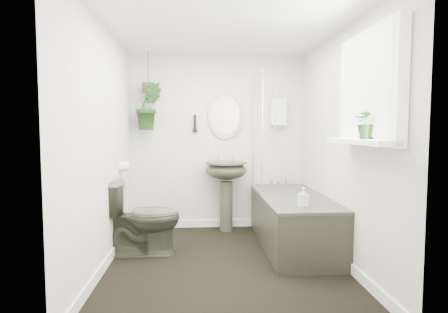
{
  "coord_description": "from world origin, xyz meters",
  "views": [
    {
      "loc": [
        -0.25,
        -3.59,
        1.33
      ],
      "look_at": [
        0.0,
        0.15,
        1.05
      ],
      "focal_mm": 30.0,
      "sensor_mm": 36.0,
      "label": 1
    }
  ],
  "objects": [
    {
      "name": "floor",
      "position": [
        0.0,
        0.0,
        -0.01
      ],
      "size": [
        2.3,
        2.8,
        0.02
      ],
      "primitive_type": "cube",
      "color": "black",
      "rests_on": "ground"
    },
    {
      "name": "ceiling",
      "position": [
        0.0,
        0.0,
        2.31
      ],
      "size": [
        2.3,
        2.8,
        0.02
      ],
      "primitive_type": "cube",
      "color": "white",
      "rests_on": "ground"
    },
    {
      "name": "wall_back",
      "position": [
        0.0,
        1.41,
        1.15
      ],
      "size": [
        2.3,
        0.02,
        2.3
      ],
      "primitive_type": "cube",
      "color": "silver",
      "rests_on": "ground"
    },
    {
      "name": "wall_front",
      "position": [
        0.0,
        -1.41,
        1.15
      ],
      "size": [
        2.3,
        0.02,
        2.3
      ],
      "primitive_type": "cube",
      "color": "silver",
      "rests_on": "ground"
    },
    {
      "name": "wall_left",
      "position": [
        -1.16,
        0.0,
        1.15
      ],
      "size": [
        0.02,
        2.8,
        2.3
      ],
      "primitive_type": "cube",
      "color": "silver",
      "rests_on": "ground"
    },
    {
      "name": "wall_right",
      "position": [
        1.16,
        0.0,
        1.15
      ],
      "size": [
        0.02,
        2.8,
        2.3
      ],
      "primitive_type": "cube",
      "color": "silver",
      "rests_on": "ground"
    },
    {
      "name": "skirting",
      "position": [
        0.0,
        0.0,
        0.05
      ],
      "size": [
        2.3,
        2.8,
        0.1
      ],
      "primitive_type": "cube",
      "color": "white",
      "rests_on": "floor"
    },
    {
      "name": "bathtub",
      "position": [
        0.8,
        0.5,
        0.29
      ],
      "size": [
        0.72,
        1.72,
        0.58
      ],
      "primitive_type": null,
      "color": "#34382A",
      "rests_on": "floor"
    },
    {
      "name": "bath_screen",
      "position": [
        0.47,
        0.99,
        1.28
      ],
      "size": [
        0.04,
        0.72,
        1.4
      ],
      "primitive_type": null,
      "color": "silver",
      "rests_on": "bathtub"
    },
    {
      "name": "shower_box",
      "position": [
        0.8,
        1.34,
        1.55
      ],
      "size": [
        0.2,
        0.1,
        0.35
      ],
      "primitive_type": "cube",
      "color": "white",
      "rests_on": "wall_back"
    },
    {
      "name": "oval_mirror",
      "position": [
        0.1,
        1.37,
        1.5
      ],
      "size": [
        0.46,
        0.03,
        0.62
      ],
      "primitive_type": "ellipsoid",
      "color": "#B6AEA4",
      "rests_on": "wall_back"
    },
    {
      "name": "wall_sconce",
      "position": [
        -0.3,
        1.36,
        1.4
      ],
      "size": [
        0.04,
        0.04,
        0.22
      ],
      "primitive_type": "cylinder",
      "color": "black",
      "rests_on": "wall_back"
    },
    {
      "name": "toilet_roll_holder",
      "position": [
        -1.1,
        0.7,
        0.9
      ],
      "size": [
        0.11,
        0.11,
        0.11
      ],
      "primitive_type": "cylinder",
      "rotation": [
        0.0,
        1.57,
        0.0
      ],
      "color": "white",
      "rests_on": "wall_left"
    },
    {
      "name": "window_recess",
      "position": [
        1.09,
        -0.7,
        1.65
      ],
      "size": [
        0.08,
        1.0,
        0.9
      ],
      "primitive_type": "cube",
      "color": "white",
      "rests_on": "wall_right"
    },
    {
      "name": "window_sill",
      "position": [
        1.02,
        -0.7,
        1.23
      ],
      "size": [
        0.18,
        1.0,
        0.04
      ],
      "primitive_type": "cube",
      "color": "white",
      "rests_on": "wall_right"
    },
    {
      "name": "window_blinds",
      "position": [
        1.04,
        -0.7,
        1.65
      ],
      "size": [
        0.01,
        0.86,
        0.76
      ],
      "primitive_type": "cube",
      "color": "white",
      "rests_on": "wall_right"
    },
    {
      "name": "toilet",
      "position": [
        -0.85,
        0.36,
        0.4
      ],
      "size": [
        0.79,
        0.47,
        0.79
      ],
      "primitive_type": "imported",
      "rotation": [
        0.0,
        0.0,
        1.61
      ],
      "color": "#34382A",
      "rests_on": "floor"
    },
    {
      "name": "pedestal_sink",
      "position": [
        0.1,
        1.19,
        0.46
      ],
      "size": [
        0.55,
        0.47,
        0.91
      ],
      "primitive_type": null,
      "rotation": [
        0.0,
        0.0,
        -0.02
      ],
      "color": "#34382A",
      "rests_on": "floor"
    },
    {
      "name": "sill_plant",
      "position": [
        1.04,
        -0.81,
        1.38
      ],
      "size": [
        0.3,
        0.28,
        0.27
      ],
      "primitive_type": "imported",
      "rotation": [
        0.0,
        0.0,
        0.35
      ],
      "color": "black",
      "rests_on": "window_sill"
    },
    {
      "name": "hanging_plant",
      "position": [
        -0.89,
        1.25,
        1.61
      ],
      "size": [
        0.39,
        0.34,
        0.6
      ],
      "primitive_type": "imported",
      "rotation": [
        0.0,
        0.0,
        0.27
      ],
      "color": "black",
      "rests_on": "ceiling"
    },
    {
      "name": "soap_bottle",
      "position": [
        0.75,
        -0.09,
        0.67
      ],
      "size": [
        0.09,
        0.09,
        0.19
      ],
      "primitive_type": "imported",
      "rotation": [
        0.0,
        0.0,
        0.08
      ],
      "color": "#2E2525",
      "rests_on": "bathtub"
    },
    {
      "name": "hanging_pot",
      "position": [
        -0.89,
        1.25,
        1.85
      ],
      "size": [
        0.16,
        0.16,
        0.12
      ],
      "primitive_type": "cylinder",
      "color": "#4B342C",
      "rests_on": "ceiling"
    }
  ]
}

